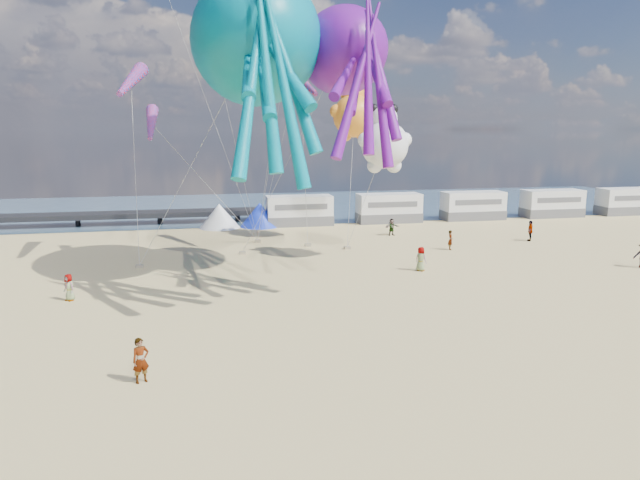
{
  "coord_description": "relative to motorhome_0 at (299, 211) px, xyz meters",
  "views": [
    {
      "loc": [
        -3.33,
        -16.5,
        9.58
      ],
      "look_at": [
        1.24,
        6.0,
        5.11
      ],
      "focal_mm": 32.0,
      "sensor_mm": 36.0,
      "label": 1
    }
  ],
  "objects": [
    {
      "name": "kite_panda",
      "position": [
        3.37,
        -17.15,
        6.98
      ],
      "size": [
        4.96,
        4.79,
        5.77
      ],
      "primitive_type": null,
      "rotation": [
        0.0,
        0.0,
        -0.27
      ],
      "color": "white"
    },
    {
      "name": "motorhome_0",
      "position": [
        0.0,
        0.0,
        0.0
      ],
      "size": [
        6.6,
        2.5,
        3.0
      ],
      "primitive_type": "cube",
      "color": "silver",
      "rests_on": "ground"
    },
    {
      "name": "ground",
      "position": [
        -6.0,
        -40.0,
        -1.5
      ],
      "size": [
        120.0,
        120.0,
        0.0
      ],
      "primitive_type": "plane",
      "color": "#DAC17D",
      "rests_on": "ground"
    },
    {
      "name": "tent_blue",
      "position": [
        -4.0,
        0.0,
        -0.3
      ],
      "size": [
        4.0,
        4.0,
        2.4
      ],
      "primitive_type": "cone",
      "color": "#1933CC",
      "rests_on": "ground"
    },
    {
      "name": "beachgoer_6",
      "position": [
        5.04,
        -20.52,
        -0.66
      ],
      "size": [
        0.68,
        0.73,
        1.68
      ],
      "primitive_type": "imported",
      "rotation": [
        0.0,
        0.0,
        2.2
      ],
      "color": "#7F6659",
      "rests_on": "ground"
    },
    {
      "name": "beachgoer_0",
      "position": [
        -17.08,
        -23.1,
        -0.73
      ],
      "size": [
        0.67,
        0.66,
        1.55
      ],
      "primitive_type": "imported",
      "rotation": [
        0.0,
        0.0,
        5.54
      ],
      "color": "#7F6659",
      "rests_on": "ground"
    },
    {
      "name": "standing_person",
      "position": [
        -11.98,
        -35.03,
        -0.61
      ],
      "size": [
        0.77,
        0.67,
        1.78
      ],
      "primitive_type": "imported",
      "rotation": [
        0.0,
        0.0,
        0.45
      ],
      "color": "tan",
      "rests_on": "ground"
    },
    {
      "name": "beachgoer_5",
      "position": [
        9.98,
        -14.37,
        -0.7
      ],
      "size": [
        0.82,
        1.55,
        1.59
      ],
      "primitive_type": "imported",
      "rotation": [
        0.0,
        0.0,
        1.32
      ],
      "color": "#7F6659",
      "rests_on": "ground"
    },
    {
      "name": "water",
      "position": [
        -6.0,
        15.0,
        -1.48
      ],
      "size": [
        120.0,
        120.0,
        0.0
      ],
      "primitive_type": "plane",
      "color": "#365067",
      "rests_on": "ground"
    },
    {
      "name": "sandbag_d",
      "position": [
        -1.06,
        -10.7,
        -1.39
      ],
      "size": [
        0.5,
        0.35,
        0.22
      ],
      "primitive_type": "cube",
      "color": "gray",
      "rests_on": "ground"
    },
    {
      "name": "kite_octopus_teal",
      "position": [
        -5.97,
        -20.37,
        13.36
      ],
      "size": [
        8.83,
        13.65,
        14.43
      ],
      "primitive_type": null,
      "rotation": [
        0.0,
        0.0,
        0.29
      ],
      "color": "#00778B"
    },
    {
      "name": "motorhome_3",
      "position": [
        28.5,
        0.0,
        0.0
      ],
      "size": [
        6.6,
        2.5,
        3.0
      ],
      "primitive_type": "cube",
      "color": "silver",
      "rests_on": "ground"
    },
    {
      "name": "tent_white",
      "position": [
        -8.0,
        0.0,
        -0.3
      ],
      "size": [
        4.0,
        4.0,
        2.4
      ],
      "primitive_type": "cone",
      "color": "white",
      "rests_on": "ground"
    },
    {
      "name": "beachgoer_4",
      "position": [
        7.36,
        -7.37,
        -0.72
      ],
      "size": [
        0.98,
        0.57,
        1.56
      ],
      "primitive_type": "imported",
      "rotation": [
        0.0,
        0.0,
        0.21
      ],
      "color": "#7F6659",
      "rests_on": "ground"
    },
    {
      "name": "sandbag_e",
      "position": [
        -5.02,
        -8.16,
        -1.39
      ],
      "size": [
        0.5,
        0.35,
        0.22
      ],
      "primitive_type": "cube",
      "color": "gray",
      "rests_on": "ground"
    },
    {
      "name": "beachgoer_3",
      "position": [
        18.34,
        -12.3,
        -0.6
      ],
      "size": [
        1.24,
        1.33,
        1.8
      ],
      "primitive_type": "imported",
      "rotation": [
        0.0,
        0.0,
        4.06
      ],
      "color": "#7F6659",
      "rests_on": "ground"
    },
    {
      "name": "sandbag_c",
      "position": [
        1.88,
        -12.46,
        -1.39
      ],
      "size": [
        0.5,
        0.35,
        0.22
      ],
      "primitive_type": "cube",
      "color": "gray",
      "rests_on": "ground"
    },
    {
      "name": "kite_octopus_purple",
      "position": [
        -0.55,
        -20.4,
        12.88
      ],
      "size": [
        6.12,
        11.06,
        11.96
      ],
      "primitive_type": null,
      "rotation": [
        0.0,
        0.0,
        -0.16
      ],
      "color": "#640E84"
    },
    {
      "name": "motorhome_2",
      "position": [
        19.0,
        0.0,
        0.0
      ],
      "size": [
        6.6,
        2.5,
        3.0
      ],
      "primitive_type": "cube",
      "color": "silver",
      "rests_on": "ground"
    },
    {
      "name": "sandbag_a",
      "position": [
        -14.03,
        -15.79,
        -1.39
      ],
      "size": [
        0.5,
        0.35,
        0.22
      ],
      "primitive_type": "cube",
      "color": "gray",
      "rests_on": "ground"
    },
    {
      "name": "motorhome_4",
      "position": [
        38.0,
        0.0,
        0.0
      ],
      "size": [
        6.6,
        2.5,
        3.0
      ],
      "primitive_type": "cube",
      "color": "silver",
      "rests_on": "ground"
    },
    {
      "name": "windsock_left",
      "position": [
        -14.04,
        -13.95,
        11.35
      ],
      "size": [
        2.03,
        6.2,
        6.11
      ],
      "primitive_type": null,
      "rotation": [
        0.0,
        0.0,
        -0.16
      ],
      "color": "red"
    },
    {
      "name": "sandbag_b",
      "position": [
        -6.62,
        -12.71,
        -1.39
      ],
      "size": [
        0.5,
        0.35,
        0.22
      ],
      "primitive_type": "cube",
      "color": "gray",
      "rests_on": "ground"
    },
    {
      "name": "kite_teddy_orange",
      "position": [
        3.16,
        -9.39,
        9.18
      ],
      "size": [
        4.46,
        4.22,
        6.07
      ],
      "primitive_type": null,
      "rotation": [
        0.0,
        0.0,
        -0.04
      ],
      "color": "orange"
    },
    {
      "name": "windsock_mid",
      "position": [
        -1.91,
        -12.56,
        11.76
      ],
      "size": [
        2.53,
        5.65,
        5.6
      ],
      "primitive_type": null,
      "rotation": [
        0.0,
        0.0,
        0.29
      ],
      "color": "red"
    },
    {
      "name": "windsock_right",
      "position": [
        -12.87,
        -13.67,
        8.49
      ],
      "size": [
        0.97,
        4.38,
        4.37
      ],
      "primitive_type": null,
      "rotation": [
        0.0,
        0.0,
        0.02
      ],
      "color": "red"
    },
    {
      "name": "motorhome_1",
      "position": [
        9.5,
        0.0,
        0.0
      ],
      "size": [
        6.6,
        2.5,
        3.0
      ],
      "primitive_type": "cube",
      "color": "silver",
      "rests_on": "ground"
    }
  ]
}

